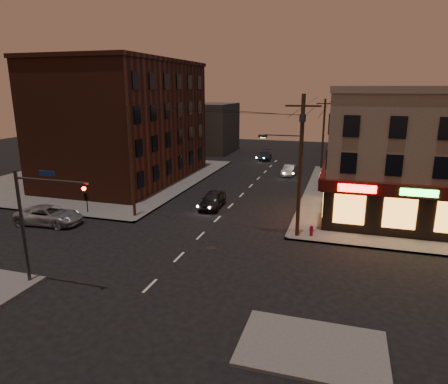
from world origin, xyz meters
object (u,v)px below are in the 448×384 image
at_px(sedan_near, 213,200).
at_px(sedan_far, 265,155).
at_px(suv_cross, 49,215).
at_px(fire_hydrant, 311,230).
at_px(sedan_mid, 289,170).

relative_size(sedan_near, sedan_far, 0.95).
distance_m(sedan_near, sedan_far, 25.74).
bearing_deg(sedan_far, suv_cross, -113.49).
distance_m(suv_cross, sedan_far, 35.44).
distance_m(sedan_far, fire_hydrant, 32.24).
xyz_separation_m(sedan_far, fire_hydrant, (9.62, -30.77, -0.09)).
distance_m(sedan_near, sedan_mid, 16.49).
bearing_deg(sedan_mid, sedan_far, 122.02).
bearing_deg(fire_hydrant, sedan_mid, 102.25).
relative_size(sedan_far, fire_hydrant, 5.85).
relative_size(suv_cross, sedan_mid, 1.38).
xyz_separation_m(suv_cross, sedan_mid, (15.67, 23.90, -0.10)).
height_order(sedan_near, sedan_mid, sedan_near).
bearing_deg(sedan_far, sedan_mid, -68.97).
xyz_separation_m(suv_cross, sedan_far, (10.57, 33.83, -0.07)).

